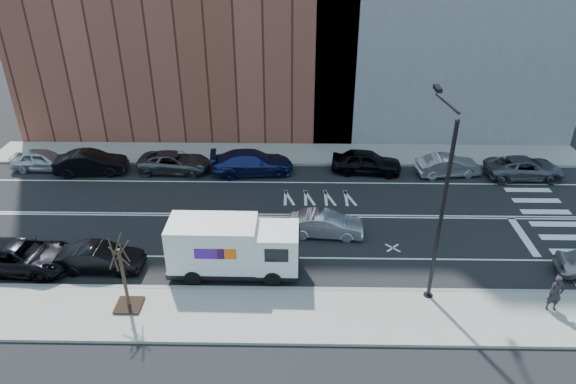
{
  "coord_description": "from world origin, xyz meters",
  "views": [
    {
      "loc": [
        0.67,
        -26.49,
        16.22
      ],
      "look_at": [
        0.2,
        0.41,
        1.4
      ],
      "focal_mm": 32.0,
      "sensor_mm": 36.0,
      "label": 1
    }
  ],
  "objects_px": {
    "far_parked_a": "(43,160)",
    "pedestrian": "(556,294)",
    "fedex_van": "(232,247)",
    "far_parked_b": "(91,163)",
    "driving_sedan": "(326,224)"
  },
  "relations": [
    {
      "from": "driving_sedan",
      "to": "pedestrian",
      "type": "height_order",
      "value": "pedestrian"
    },
    {
      "from": "far_parked_b",
      "to": "driving_sedan",
      "type": "xyz_separation_m",
      "value": [
        15.97,
        -7.52,
        -0.11
      ]
    },
    {
      "from": "fedex_van",
      "to": "pedestrian",
      "type": "relative_size",
      "value": 3.58
    },
    {
      "from": "far_parked_b",
      "to": "pedestrian",
      "type": "xyz_separation_m",
      "value": [
        26.02,
        -13.73,
        0.26
      ]
    },
    {
      "from": "far_parked_a",
      "to": "far_parked_b",
      "type": "distance_m",
      "value": 3.66
    },
    {
      "from": "far_parked_b",
      "to": "fedex_van",
      "type": "bearing_deg",
      "value": -140.12
    },
    {
      "from": "pedestrian",
      "to": "far_parked_b",
      "type": "bearing_deg",
      "value": 151.94
    },
    {
      "from": "fedex_van",
      "to": "pedestrian",
      "type": "xyz_separation_m",
      "value": [
        14.88,
        -2.67,
        -0.5
      ]
    },
    {
      "from": "fedex_van",
      "to": "far_parked_a",
      "type": "relative_size",
      "value": 1.5
    },
    {
      "from": "fedex_van",
      "to": "driving_sedan",
      "type": "distance_m",
      "value": 6.05
    },
    {
      "from": "far_parked_b",
      "to": "pedestrian",
      "type": "relative_size",
      "value": 2.66
    },
    {
      "from": "fedex_van",
      "to": "pedestrian",
      "type": "distance_m",
      "value": 15.12
    },
    {
      "from": "fedex_van",
      "to": "far_parked_a",
      "type": "bearing_deg",
      "value": 142.33
    },
    {
      "from": "far_parked_a",
      "to": "pedestrian",
      "type": "relative_size",
      "value": 2.39
    },
    {
      "from": "fedex_van",
      "to": "far_parked_b",
      "type": "height_order",
      "value": "fedex_van"
    }
  ]
}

